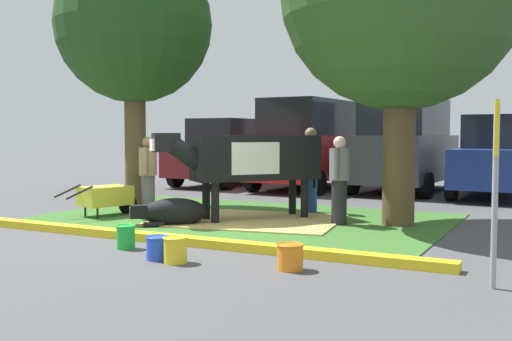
{
  "coord_description": "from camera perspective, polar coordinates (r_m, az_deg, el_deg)",
  "views": [
    {
      "loc": [
        5.75,
        -8.05,
        1.57
      ],
      "look_at": [
        0.75,
        1.58,
        0.9
      ],
      "focal_mm": 41.94,
      "sensor_mm": 36.0,
      "label": 1
    }
  ],
  "objects": [
    {
      "name": "bucket_green",
      "position": [
        8.39,
        -12.31,
        -6.16
      ],
      "size": [
        0.27,
        0.27,
        0.32
      ],
      "color": "green",
      "rests_on": "ground"
    },
    {
      "name": "bucket_blue",
      "position": [
        7.61,
        -9.26,
        -7.24
      ],
      "size": [
        0.33,
        0.33,
        0.29
      ],
      "color": "blue",
      "rests_on": "ground"
    },
    {
      "name": "sedan_blue",
      "position": [
        15.88,
        22.41,
        1.16
      ],
      "size": [
        2.14,
        4.46,
        2.02
      ],
      "color": "navy",
      "rests_on": "ground"
    },
    {
      "name": "person_visitor_far",
      "position": [
        11.64,
        -10.26,
        -0.3
      ],
      "size": [
        0.34,
        0.49,
        1.51
      ],
      "color": "slate",
      "rests_on": "ground"
    },
    {
      "name": "hay_bedding",
      "position": [
        10.7,
        -0.74,
        -4.77
      ],
      "size": [
        3.53,
        2.87,
        0.04
      ],
      "primitive_type": "cube",
      "rotation": [
        0.0,
        0.0,
        0.16
      ],
      "color": "tan",
      "rests_on": "ground"
    },
    {
      "name": "ground_plane",
      "position": [
        10.02,
        -8.01,
        -5.52
      ],
      "size": [
        80.0,
        80.0,
        0.0
      ],
      "primitive_type": "plane",
      "color": "#4C4C4F"
    },
    {
      "name": "calf_lying",
      "position": [
        10.25,
        -7.96,
        -3.96
      ],
      "size": [
        1.23,
        1.06,
        0.48
      ],
      "color": "black",
      "rests_on": "ground"
    },
    {
      "name": "person_handler",
      "position": [
        10.27,
        7.95,
        -0.72
      ],
      "size": [
        0.34,
        0.53,
        1.53
      ],
      "color": "black",
      "rests_on": "ground"
    },
    {
      "name": "bucket_orange",
      "position": [
        6.96,
        3.28,
        -8.16
      ],
      "size": [
        0.33,
        0.33,
        0.31
      ],
      "color": "orange",
      "rests_on": "ground"
    },
    {
      "name": "suv_dark_grey",
      "position": [
        16.65,
        14.06,
        2.4
      ],
      "size": [
        2.25,
        4.66,
        2.52
      ],
      "color": "#3D3D42",
      "rests_on": "ground"
    },
    {
      "name": "curb_yellow",
      "position": [
        8.85,
        -9.47,
        -6.34
      ],
      "size": [
        8.46,
        0.24,
        0.12
      ],
      "primitive_type": "cube",
      "color": "yellow",
      "rests_on": "ground"
    },
    {
      "name": "sedan_red",
      "position": [
        18.34,
        -2.75,
        1.7
      ],
      "size": [
        2.14,
        4.46,
        2.02
      ],
      "color": "maroon",
      "rests_on": "ground"
    },
    {
      "name": "suv_black",
      "position": [
        16.98,
        5.03,
        2.51
      ],
      "size": [
        2.25,
        4.66,
        2.52
      ],
      "color": "red",
      "rests_on": "ground"
    },
    {
      "name": "parking_sign",
      "position": [
        6.43,
        21.91,
        1.27
      ],
      "size": [
        0.09,
        0.44,
        1.9
      ],
      "color": "#99999E",
      "rests_on": "ground"
    },
    {
      "name": "person_visitor_near",
      "position": [
        11.79,
        5.23,
        0.31
      ],
      "size": [
        0.49,
        0.34,
        1.69
      ],
      "color": "#23478C",
      "rests_on": "ground"
    },
    {
      "name": "wheelbarrow",
      "position": [
        11.65,
        -14.07,
        -2.4
      ],
      "size": [
        0.92,
        1.61,
        0.63
      ],
      "color": "gold",
      "rests_on": "ground"
    },
    {
      "name": "shade_tree_left",
      "position": [
        12.92,
        -11.57,
        13.32
      ],
      "size": [
        3.22,
        3.22,
        5.43
      ],
      "color": "brown",
      "rests_on": "ground"
    },
    {
      "name": "grass_island",
      "position": [
        11.03,
        -1.28,
        -4.6
      ],
      "size": [
        7.26,
        4.92,
        0.02
      ],
      "primitive_type": "cube",
      "color": "#386B28",
      "rests_on": "ground"
    },
    {
      "name": "cow_holstein",
      "position": [
        10.71,
        -0.55,
        1.16
      ],
      "size": [
        2.29,
        2.65,
        1.58
      ],
      "color": "black",
      "rests_on": "ground"
    },
    {
      "name": "bucket_yellow",
      "position": [
        7.38,
        -7.69,
        -7.47
      ],
      "size": [
        0.31,
        0.31,
        0.32
      ],
      "color": "yellow",
      "rests_on": "ground"
    }
  ]
}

